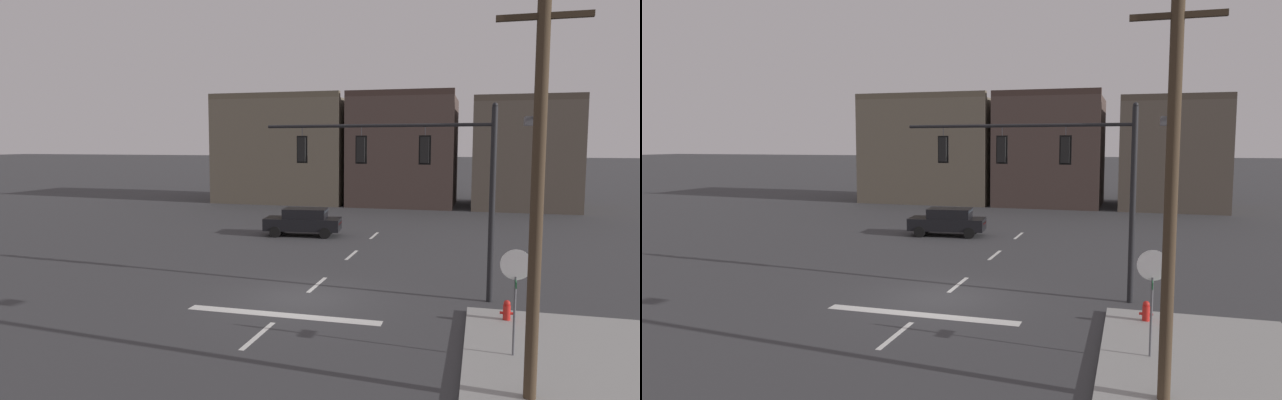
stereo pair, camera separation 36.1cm
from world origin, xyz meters
The scene contains 10 objects.
ground_plane centered at (0.00, 0.00, 0.00)m, with size 400.00×400.00×0.00m, color #353538.
sidewalk_near_corner centered at (8.14, -4.00, 0.07)m, with size 5.00×8.00×0.15m, color gray.
stop_bar_paint centered at (0.00, -2.00, 0.00)m, with size 6.40×0.50×0.01m, color silver.
lane_centreline centered at (0.00, 2.00, 0.00)m, with size 0.16×26.40×0.01m.
signal_mast_near_side centered at (3.62, 1.59, 4.63)m, with size 8.35×0.78×6.78m.
stop_sign centered at (6.85, -3.98, 2.14)m, with size 0.76×0.64×2.83m.
car_lot_nearside centered at (-3.98, 12.85, 0.86)m, with size 4.60×2.32×1.61m.
utility_pole centered at (7.06, -6.30, 5.05)m, with size 2.20×2.12×9.30m.
fire_hydrant centered at (6.81, -1.04, 0.33)m, with size 0.40×0.30×0.75m.
building_row centered at (-2.56, 31.86, 4.54)m, with size 30.86×8.97×9.71m.
Camera 2 is at (6.31, -18.43, 5.45)m, focal length 31.90 mm.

